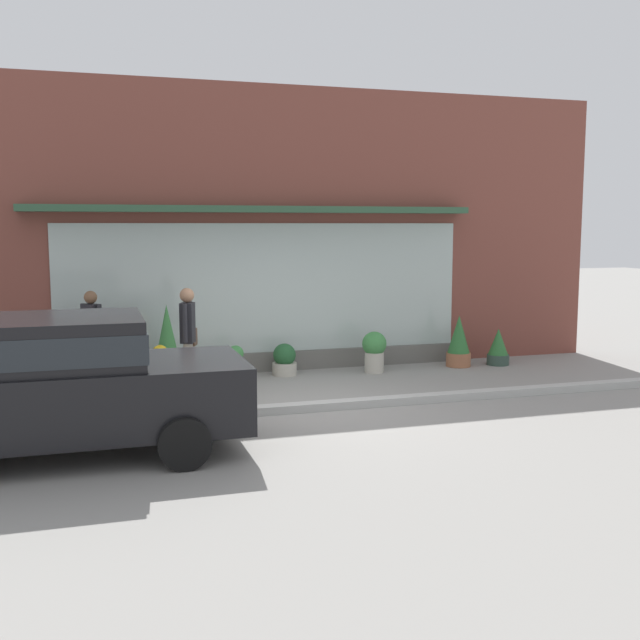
# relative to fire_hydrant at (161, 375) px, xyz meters

# --- Properties ---
(ground_plane) EXTENTS (60.00, 60.00, 0.00)m
(ground_plane) POSITION_rel_fire_hydrant_xyz_m (1.98, -0.86, -0.46)
(ground_plane) COLOR gray
(curb_strip) EXTENTS (14.00, 0.24, 0.12)m
(curb_strip) POSITION_rel_fire_hydrant_xyz_m (1.98, -1.06, -0.40)
(curb_strip) COLOR #B2B2AD
(curb_strip) RESTS_ON ground_plane
(storefront) EXTENTS (14.00, 0.81, 5.27)m
(storefront) POSITION_rel_fire_hydrant_xyz_m (1.98, 2.33, 2.11)
(storefront) COLOR brown
(storefront) RESTS_ON ground_plane
(fire_hydrant) EXTENTS (0.39, 0.36, 0.92)m
(fire_hydrant) POSITION_rel_fire_hydrant_xyz_m (0.00, 0.00, 0.00)
(fire_hydrant) COLOR gold
(fire_hydrant) RESTS_ON ground_plane
(pedestrian_with_handbag) EXTENTS (0.34, 0.59, 1.73)m
(pedestrian_with_handbag) POSITION_rel_fire_hydrant_xyz_m (0.50, 0.55, 0.55)
(pedestrian_with_handbag) COLOR #9E9384
(pedestrian_with_handbag) RESTS_ON ground_plane
(pedestrian_passerby) EXTENTS (0.34, 0.38, 1.64)m
(pedestrian_passerby) POSITION_rel_fire_hydrant_xyz_m (-0.98, 1.60, 0.49)
(pedestrian_passerby) COLOR #232328
(pedestrian_passerby) RESTS_ON ground_plane
(parked_car_black) EXTENTS (4.41, 2.02, 1.67)m
(parked_car_black) POSITION_rel_fire_hydrant_xyz_m (-1.48, -2.33, 0.47)
(parked_car_black) COLOR black
(parked_car_black) RESTS_ON ground_plane
(potted_plant_near_hydrant) EXTENTS (0.48, 0.48, 1.00)m
(potted_plant_near_hydrant) POSITION_rel_fire_hydrant_xyz_m (5.82, 1.49, 0.02)
(potted_plant_near_hydrant) COLOR #9E6042
(potted_plant_near_hydrant) RESTS_ON ground_plane
(potted_plant_corner_tall) EXTENTS (0.43, 0.43, 0.72)m
(potted_plant_corner_tall) POSITION_rel_fire_hydrant_xyz_m (6.63, 1.41, -0.12)
(potted_plant_corner_tall) COLOR #33473D
(potted_plant_corner_tall) RESTS_ON ground_plane
(potted_plant_trailing_edge) EXTENTS (0.46, 0.46, 0.77)m
(potted_plant_trailing_edge) POSITION_rel_fire_hydrant_xyz_m (4.03, 1.39, -0.03)
(potted_plant_trailing_edge) COLOR #B7B2A3
(potted_plant_trailing_edge) RESTS_ON ground_plane
(potted_plant_doorstep) EXTENTS (0.45, 0.45, 0.58)m
(potted_plant_doorstep) POSITION_rel_fire_hydrant_xyz_m (2.37, 1.64, -0.18)
(potted_plant_doorstep) COLOR #B7B2A3
(potted_plant_doorstep) RESTS_ON ground_plane
(potted_plant_window_right) EXTENTS (0.46, 0.46, 1.37)m
(potted_plant_window_right) POSITION_rel_fire_hydrant_xyz_m (0.27, 1.63, 0.19)
(potted_plant_window_right) COLOR #9E6042
(potted_plant_window_right) RESTS_ON ground_plane
(potted_plant_by_entrance) EXTENTS (0.29, 0.29, 0.62)m
(potted_plant_by_entrance) POSITION_rel_fire_hydrant_xyz_m (1.43, 1.44, -0.14)
(potted_plant_by_entrance) COLOR #9E6042
(potted_plant_by_entrance) RESTS_ON ground_plane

